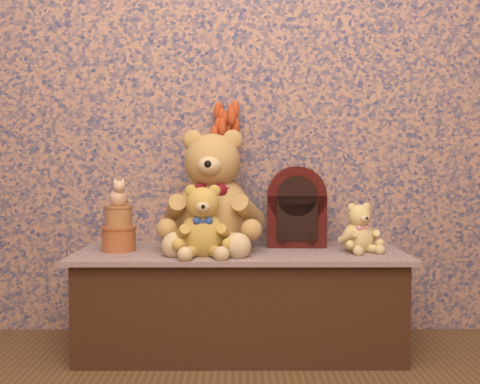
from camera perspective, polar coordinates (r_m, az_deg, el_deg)
The scene contains 10 objects.
display_shelf at distance 2.30m, azimuth -0.00°, elevation -11.08°, with size 1.32×0.55×0.41m, color #3C467A.
teddy_large at distance 2.29m, azimuth -2.80°, elevation 0.73°, with size 0.42×0.50×0.53m, color #A97741, non-canonical shape.
teddy_medium at distance 2.12m, azimuth -3.89°, elevation -2.65°, with size 0.23×0.28×0.29m, color #B07831, non-canonical shape.
teddy_small at distance 2.26m, azimuth 12.16°, elevation -3.40°, with size 0.17×0.20×0.21m, color tan, non-canonical shape.
cathedral_radio at distance 2.38m, azimuth 5.82°, elevation -1.43°, with size 0.25×0.18×0.34m, color #350A09, non-canonical shape.
ceramic_vase at distance 2.42m, azimuth -1.25°, elevation -2.95°, with size 0.12×0.12×0.21m, color tan.
dried_stalks at distance 2.40m, azimuth -1.25°, elevation 3.91°, with size 0.19×0.19×0.37m, color #CA4720, non-canonical shape.
biscuit_tin_lower at distance 2.28m, azimuth -12.45°, elevation -4.77°, with size 0.13×0.13×0.10m, color #CC853B.
biscuit_tin_upper at distance 2.27m, azimuth -12.48°, elevation -2.49°, with size 0.11×0.11×0.08m, color tan.
cat_figurine at distance 2.26m, azimuth -12.51°, elevation 0.04°, with size 0.08×0.09×0.12m, color silver, non-canonical shape.
Camera 1 is at (-0.01, -0.99, 0.77)m, focal length 41.16 mm.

